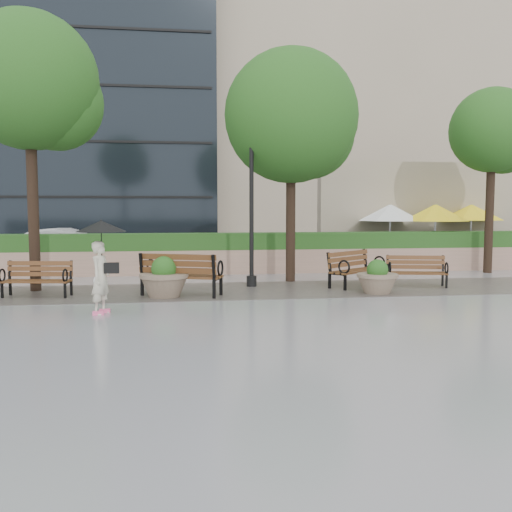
{
  "coord_description": "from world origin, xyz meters",
  "views": [
    {
      "loc": [
        -1.1,
        -11.96,
        2.24
      ],
      "look_at": [
        0.72,
        0.97,
        1.1
      ],
      "focal_mm": 40.0,
      "sensor_mm": 36.0,
      "label": 1
    }
  ],
  "objects": [
    {
      "name": "bench_4",
      "position": [
        5.51,
        2.99,
        0.26
      ],
      "size": [
        1.7,
        0.98,
        0.86
      ],
      "rotation": [
        0.0,
        0.0,
        -0.22
      ],
      "color": "#573819",
      "rests_on": "ground"
    },
    {
      "name": "cobble_strip",
      "position": [
        0.0,
        3.0,
        0.01
      ],
      "size": [
        28.0,
        3.2,
        0.01
      ],
      "primitive_type": "cube",
      "color": "#383330",
      "rests_on": "ground"
    },
    {
      "name": "tree_0",
      "position": [
        -4.65,
        3.77,
        5.31
      ],
      "size": [
        3.61,
        3.54,
        7.24
      ],
      "color": "black",
      "rests_on": "ground"
    },
    {
      "name": "bench_2",
      "position": [
        -0.98,
        2.34,
        0.32
      ],
      "size": [
        2.13,
        1.48,
        1.07
      ],
      "rotation": [
        0.0,
        0.0,
        2.76
      ],
      "color": "#573819",
      "rests_on": "ground"
    },
    {
      "name": "lamppost",
      "position": [
        0.98,
        3.72,
        1.97
      ],
      "size": [
        0.28,
        0.28,
        4.43
      ],
      "color": "black",
      "rests_on": "ground"
    },
    {
      "name": "patio_umb_white",
      "position": [
        6.95,
        8.75,
        1.99
      ],
      "size": [
        2.5,
        2.5,
        2.3
      ],
      "color": "black",
      "rests_on": "ground"
    },
    {
      "name": "pedestrian",
      "position": [
        -2.65,
        0.16,
        1.18
      ],
      "size": [
        1.06,
        1.06,
        1.94
      ],
      "rotation": [
        0.0,
        0.0,
        1.16
      ],
      "color": "beige",
      "rests_on": "ground"
    },
    {
      "name": "car_right",
      "position": [
        -5.22,
        10.53,
        0.7
      ],
      "size": [
        4.44,
        2.22,
        1.4
      ],
      "primitive_type": "imported",
      "rotation": [
        0.0,
        0.0,
        1.39
      ],
      "color": "silver",
      "rests_on": "ground"
    },
    {
      "name": "bldg_glass",
      "position": [
        -9.0,
        22.0,
        12.5
      ],
      "size": [
        20.0,
        10.0,
        25.0
      ],
      "primitive_type": "cube",
      "color": "black",
      "rests_on": "ground"
    },
    {
      "name": "planter_left",
      "position": [
        -1.4,
        2.18,
        0.4
      ],
      "size": [
        1.21,
        1.21,
        1.02
      ],
      "color": "#7F6B56",
      "rests_on": "ground"
    },
    {
      "name": "bench_1",
      "position": [
        -4.52,
        2.63,
        0.26
      ],
      "size": [
        1.7,
        0.89,
        0.87
      ],
      "rotation": [
        0.0,
        0.0,
        -0.15
      ],
      "color": "#573819",
      "rests_on": "ground"
    },
    {
      "name": "cafe_wall",
      "position": [
        9.5,
        10.0,
        2.0
      ],
      "size": [
        10.0,
        0.6,
        4.0
      ],
      "primitive_type": "cube",
      "color": "tan",
      "rests_on": "ground"
    },
    {
      "name": "bench_3",
      "position": [
        3.86,
        3.32,
        0.29
      ],
      "size": [
        1.88,
        1.69,
        0.98
      ],
      "rotation": [
        0.0,
        0.0,
        0.66
      ],
      "color": "#573819",
      "rests_on": "ground"
    },
    {
      "name": "cafe_hedge",
      "position": [
        9.0,
        7.8,
        0.45
      ],
      "size": [
        8.0,
        0.5,
        0.9
      ],
      "primitive_type": "cube",
      "color": "#204617",
      "rests_on": "ground"
    },
    {
      "name": "hedge_wall",
      "position": [
        0.0,
        7.0,
        0.66
      ],
      "size": [
        24.0,
        0.8,
        1.35
      ],
      "color": "tan",
      "rests_on": "ground"
    },
    {
      "name": "tree_2",
      "position": [
        9.49,
        6.02,
        4.62
      ],
      "size": [
        2.98,
        2.8,
        6.16
      ],
      "color": "black",
      "rests_on": "ground"
    },
    {
      "name": "ground",
      "position": [
        0.0,
        0.0,
        0.0
      ],
      "size": [
        100.0,
        100.0,
        0.0
      ],
      "primitive_type": "plane",
      "color": "gray",
      "rests_on": "ground"
    },
    {
      "name": "bldg_stone",
      "position": [
        10.0,
        23.0,
        10.0
      ],
      "size": [
        18.0,
        10.0,
        20.0
      ],
      "primitive_type": "cube",
      "color": "tan",
      "rests_on": "ground"
    },
    {
      "name": "asphalt_street",
      "position": [
        0.0,
        11.0,
        0.0
      ],
      "size": [
        40.0,
        7.0,
        0.0
      ],
      "primitive_type": "cube",
      "color": "black",
      "rests_on": "ground"
    },
    {
      "name": "tree_1",
      "position": [
        2.42,
        4.71,
        4.74
      ],
      "size": [
        3.92,
        3.91,
        6.82
      ],
      "color": "black",
      "rests_on": "ground"
    },
    {
      "name": "patio_umb_yellow_a",
      "position": [
        8.47,
        8.13,
        1.99
      ],
      "size": [
        2.5,
        2.5,
        2.3
      ],
      "color": "black",
      "rests_on": "ground"
    },
    {
      "name": "planter_right",
      "position": [
        4.02,
        2.01,
        0.35
      ],
      "size": [
        1.05,
        1.05,
        0.88
      ],
      "color": "#7F6B56",
      "rests_on": "ground"
    },
    {
      "name": "patio_umb_yellow_b",
      "position": [
        10.49,
        9.24,
        1.99
      ],
      "size": [
        2.5,
        2.5,
        2.3
      ],
      "color": "black",
      "rests_on": "ground"
    }
  ]
}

